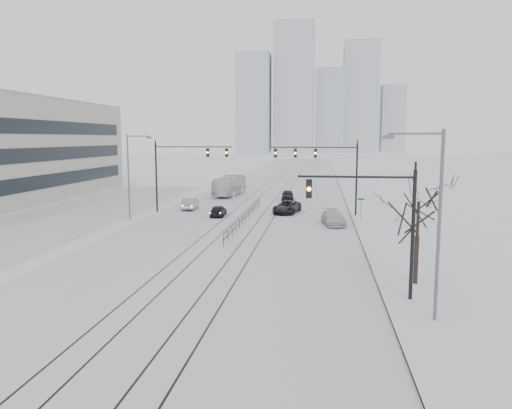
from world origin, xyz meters
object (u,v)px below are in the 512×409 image
at_px(sedan_sb_outer, 190,204).
at_px(traffic_mast_near, 382,216).
at_px(bare_tree, 418,210).
at_px(sedan_nb_front, 287,207).
at_px(sedan_sb_inner, 218,211).
at_px(sedan_nb_far, 288,195).
at_px(box_truck, 230,186).
at_px(sedan_nb_right, 333,218).

bearing_deg(sedan_sb_outer, traffic_mast_near, 115.73).
relative_size(bare_tree, sedan_nb_front, 1.18).
xyz_separation_m(bare_tree, sedan_sb_inner, (-16.75, 24.18, -3.86)).
height_order(traffic_mast_near, sedan_nb_front, traffic_mast_near).
bearing_deg(sedan_nb_front, sedan_nb_far, 104.88).
xyz_separation_m(bare_tree, sedan_nb_front, (-9.38, 27.52, -3.77)).
relative_size(sedan_sb_inner, box_truck, 0.35).
xyz_separation_m(sedan_nb_front, sedan_nb_far, (-0.73, 12.04, -0.01)).
bearing_deg(traffic_mast_near, sedan_nb_right, 94.57).
distance_m(traffic_mast_near, sedan_nb_far, 43.43).
height_order(sedan_nb_front, box_truck, box_truck).
bearing_deg(sedan_sb_inner, bare_tree, 122.81).
relative_size(traffic_mast_near, sedan_nb_far, 1.68).
distance_m(traffic_mast_near, sedan_sb_inner, 30.98).
distance_m(bare_tree, sedan_nb_far, 41.01).
bearing_deg(sedan_nb_right, sedan_sb_inner, 153.65).
bearing_deg(sedan_nb_far, sedan_nb_front, -90.42).
distance_m(sedan_sb_outer, sedan_nb_right, 19.14).
bearing_deg(sedan_nb_right, bare_tree, -87.02).
bearing_deg(traffic_mast_near, sedan_sb_outer, 120.39).
height_order(bare_tree, sedan_nb_right, bare_tree).
relative_size(bare_tree, sedan_sb_outer, 1.44).
distance_m(sedan_nb_front, sedan_nb_far, 12.06).
distance_m(sedan_sb_outer, sedan_nb_front, 11.96).
bearing_deg(bare_tree, sedan_nb_right, 101.90).
relative_size(sedan_sb_inner, sedan_sb_outer, 0.87).
height_order(sedan_nb_front, sedan_nb_right, sedan_nb_front).
xyz_separation_m(sedan_sb_inner, box_truck, (-2.42, 20.07, 0.83)).
height_order(sedan_nb_front, sedan_nb_far, sedan_nb_front).
xyz_separation_m(bare_tree, box_truck, (-19.17, 44.25, -3.03)).
distance_m(sedan_nb_right, sedan_nb_far, 20.16).
bearing_deg(sedan_nb_front, sedan_nb_right, -43.43).
bearing_deg(sedan_sb_inner, box_truck, -85.01).
xyz_separation_m(traffic_mast_near, bare_tree, (2.41, 3.00, -0.07)).
height_order(sedan_nb_far, box_truck, box_truck).
xyz_separation_m(sedan_sb_inner, sedan_nb_far, (6.63, 15.38, 0.08)).
distance_m(sedan_sb_outer, box_truck, 15.30).
relative_size(sedan_sb_outer, sedan_nb_front, 0.82).
bearing_deg(sedan_nb_right, sedan_nb_far, 97.94).
xyz_separation_m(bare_tree, sedan_nb_right, (-4.27, 20.27, -3.80)).
bearing_deg(sedan_nb_front, sedan_sb_inner, -144.22).
relative_size(bare_tree, sedan_nb_right, 1.28).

